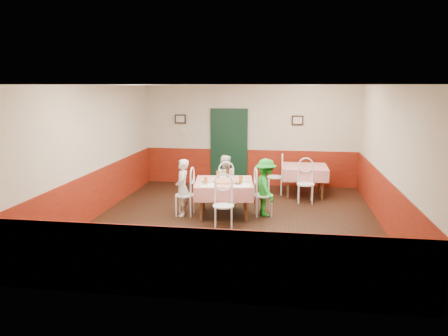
# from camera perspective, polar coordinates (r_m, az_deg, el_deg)

# --- Properties ---
(floor) EXTENTS (7.00, 7.00, 0.00)m
(floor) POSITION_cam_1_polar(r_m,az_deg,el_deg) (9.20, 1.39, -6.91)
(floor) COLOR black
(floor) RESTS_ON ground
(ceiling) EXTENTS (7.00, 7.00, 0.00)m
(ceiling) POSITION_cam_1_polar(r_m,az_deg,el_deg) (8.77, 1.48, 10.80)
(ceiling) COLOR white
(ceiling) RESTS_ON back_wall
(back_wall) EXTENTS (6.00, 0.10, 2.80)m
(back_wall) POSITION_cam_1_polar(r_m,az_deg,el_deg) (12.33, 3.45, 4.24)
(back_wall) COLOR beige
(back_wall) RESTS_ON ground
(front_wall) EXTENTS (6.00, 0.10, 2.80)m
(front_wall) POSITION_cam_1_polar(r_m,az_deg,el_deg) (5.49, -3.10, -3.92)
(front_wall) COLOR beige
(front_wall) RESTS_ON ground
(left_wall) EXTENTS (0.10, 7.00, 2.80)m
(left_wall) POSITION_cam_1_polar(r_m,az_deg,el_deg) (9.71, -16.43, 2.07)
(left_wall) COLOR beige
(left_wall) RESTS_ON ground
(right_wall) EXTENTS (0.10, 7.00, 2.80)m
(right_wall) POSITION_cam_1_polar(r_m,az_deg,el_deg) (9.02, 20.71, 1.18)
(right_wall) COLOR beige
(right_wall) RESTS_ON ground
(wainscot_back) EXTENTS (6.00, 0.03, 1.00)m
(wainscot_back) POSITION_cam_1_polar(r_m,az_deg,el_deg) (12.45, 3.40, 0.11)
(wainscot_back) COLOR maroon
(wainscot_back) RESTS_ON ground
(wainscot_front) EXTENTS (6.00, 0.03, 1.00)m
(wainscot_front) POSITION_cam_1_polar(r_m,az_deg,el_deg) (5.80, -2.98, -12.52)
(wainscot_front) COLOR maroon
(wainscot_front) RESTS_ON ground
(wainscot_left) EXTENTS (0.03, 7.00, 1.00)m
(wainscot_left) POSITION_cam_1_polar(r_m,az_deg,el_deg) (9.87, -16.08, -3.10)
(wainscot_left) COLOR maroon
(wainscot_left) RESTS_ON ground
(wainscot_right) EXTENTS (0.03, 7.00, 1.00)m
(wainscot_right) POSITION_cam_1_polar(r_m,az_deg,el_deg) (9.20, 20.25, -4.35)
(wainscot_right) COLOR maroon
(wainscot_right) RESTS_ON ground
(door) EXTENTS (0.96, 0.06, 2.10)m
(door) POSITION_cam_1_polar(r_m,az_deg,el_deg) (12.39, 0.64, 2.66)
(door) COLOR black
(door) RESTS_ON ground
(picture_left) EXTENTS (0.32, 0.03, 0.26)m
(picture_left) POSITION_cam_1_polar(r_m,az_deg,el_deg) (12.57, -5.72, 6.39)
(picture_left) COLOR black
(picture_left) RESTS_ON back_wall
(picture_right) EXTENTS (0.32, 0.03, 0.26)m
(picture_right) POSITION_cam_1_polar(r_m,az_deg,el_deg) (12.19, 9.58, 6.16)
(picture_right) COLOR black
(picture_right) RESTS_ON back_wall
(thermostat) EXTENTS (0.10, 0.03, 0.10)m
(thermostat) POSITION_cam_1_polar(r_m,az_deg,el_deg) (12.58, -5.25, 4.80)
(thermostat) COLOR white
(thermostat) RESTS_ON back_wall
(main_table) EXTENTS (1.37, 1.37, 0.77)m
(main_table) POSITION_cam_1_polar(r_m,az_deg,el_deg) (9.49, 0.00, -4.01)
(main_table) COLOR red
(main_table) RESTS_ON ground
(second_table) EXTENTS (1.14, 1.14, 0.77)m
(second_table) POSITION_cam_1_polar(r_m,az_deg,el_deg) (11.44, 10.47, -1.64)
(second_table) COLOR red
(second_table) RESTS_ON ground
(chair_left) EXTENTS (0.42, 0.42, 0.90)m
(chair_left) POSITION_cam_1_polar(r_m,az_deg,el_deg) (9.52, -5.13, -3.54)
(chair_left) COLOR white
(chair_left) RESTS_ON ground
(chair_right) EXTENTS (0.50, 0.50, 0.90)m
(chair_right) POSITION_cam_1_polar(r_m,az_deg,el_deg) (9.50, 5.14, -3.57)
(chair_right) COLOR white
(chair_right) RESTS_ON ground
(chair_far) EXTENTS (0.55, 0.55, 0.90)m
(chair_far) POSITION_cam_1_polar(r_m,az_deg,el_deg) (10.29, 0.06, -2.40)
(chair_far) COLOR white
(chair_far) RESTS_ON ground
(chair_near) EXTENTS (0.48, 0.48, 0.90)m
(chair_near) POSITION_cam_1_polar(r_m,az_deg,el_deg) (8.65, -0.07, -4.96)
(chair_near) COLOR white
(chair_near) RESTS_ON ground
(chair_second_a) EXTENTS (0.43, 0.43, 0.90)m
(chair_second_a) POSITION_cam_1_polar(r_m,az_deg,el_deg) (11.42, 6.72, -1.17)
(chair_second_a) COLOR white
(chair_second_a) RESTS_ON ground
(chair_second_b) EXTENTS (0.43, 0.43, 0.90)m
(chair_second_b) POSITION_cam_1_polar(r_m,az_deg,el_deg) (10.69, 10.61, -2.10)
(chair_second_b) COLOR white
(chair_second_b) RESTS_ON ground
(pizza) EXTENTS (0.56, 0.56, 0.03)m
(pizza) POSITION_cam_1_polar(r_m,az_deg,el_deg) (9.31, 0.09, -1.75)
(pizza) COLOR #B74723
(pizza) RESTS_ON main_table
(plate_left) EXTENTS (0.28, 0.28, 0.01)m
(plate_left) POSITION_cam_1_polar(r_m,az_deg,el_deg) (9.42, -2.38, -1.67)
(plate_left) COLOR white
(plate_left) RESTS_ON main_table
(plate_right) EXTENTS (0.28, 0.28, 0.01)m
(plate_right) POSITION_cam_1_polar(r_m,az_deg,el_deg) (9.42, 2.48, -1.67)
(plate_right) COLOR white
(plate_right) RESTS_ON main_table
(plate_far) EXTENTS (0.28, 0.28, 0.01)m
(plate_far) POSITION_cam_1_polar(r_m,az_deg,el_deg) (9.82, 0.01, -1.14)
(plate_far) COLOR white
(plate_far) RESTS_ON main_table
(glass_a) EXTENTS (0.09, 0.09, 0.14)m
(glass_a) POSITION_cam_1_polar(r_m,az_deg,el_deg) (9.12, -2.40, -1.67)
(glass_a) COLOR #BF7219
(glass_a) RESTS_ON main_table
(glass_b) EXTENTS (0.09, 0.09, 0.15)m
(glass_b) POSITION_cam_1_polar(r_m,az_deg,el_deg) (9.19, 2.20, -1.54)
(glass_b) COLOR #BF7219
(glass_b) RESTS_ON main_table
(glass_c) EXTENTS (0.09, 0.09, 0.14)m
(glass_c) POSITION_cam_1_polar(r_m,az_deg,el_deg) (9.79, -0.77, -0.82)
(glass_c) COLOR #BF7219
(glass_c) RESTS_ON main_table
(beer_bottle) EXTENTS (0.08, 0.08, 0.24)m
(beer_bottle) POSITION_cam_1_polar(r_m,az_deg,el_deg) (9.78, 0.48, -0.51)
(beer_bottle) COLOR #381C0A
(beer_bottle) RESTS_ON main_table
(shaker_a) EXTENTS (0.04, 0.04, 0.09)m
(shaker_a) POSITION_cam_1_polar(r_m,az_deg,el_deg) (8.98, -2.74, -2.05)
(shaker_a) COLOR silver
(shaker_a) RESTS_ON main_table
(shaker_b) EXTENTS (0.04, 0.04, 0.09)m
(shaker_b) POSITION_cam_1_polar(r_m,az_deg,el_deg) (8.97, -2.21, -2.06)
(shaker_b) COLOR silver
(shaker_b) RESTS_ON main_table
(shaker_c) EXTENTS (0.04, 0.04, 0.09)m
(shaker_c) POSITION_cam_1_polar(r_m,az_deg,el_deg) (9.04, -2.80, -1.96)
(shaker_c) COLOR #B23319
(shaker_c) RESTS_ON main_table
(menu_left) EXTENTS (0.40, 0.47, 0.00)m
(menu_left) POSITION_cam_1_polar(r_m,az_deg,el_deg) (9.03, -2.07, -2.26)
(menu_left) COLOR white
(menu_left) RESTS_ON main_table
(menu_right) EXTENTS (0.33, 0.42, 0.00)m
(menu_right) POSITION_cam_1_polar(r_m,az_deg,el_deg) (9.04, 2.43, -2.24)
(menu_right) COLOR white
(menu_right) RESTS_ON main_table
(wallet) EXTENTS (0.12, 0.10, 0.02)m
(wallet) POSITION_cam_1_polar(r_m,az_deg,el_deg) (9.10, 1.85, -2.09)
(wallet) COLOR black
(wallet) RESTS_ON main_table
(diner_left) EXTENTS (0.38, 0.50, 1.24)m
(diner_left) POSITION_cam_1_polar(r_m,az_deg,el_deg) (9.48, -5.45, -2.55)
(diner_left) COLOR gray
(diner_left) RESTS_ON ground
(diner_far) EXTENTS (0.61, 0.50, 1.19)m
(diner_far) POSITION_cam_1_polar(r_m,az_deg,el_deg) (10.31, 0.06, -1.57)
(diner_far) COLOR gray
(diner_far) RESTS_ON ground
(diner_right) EXTENTS (0.71, 0.92, 1.25)m
(diner_right) POSITION_cam_1_polar(r_m,az_deg,el_deg) (9.46, 5.47, -2.54)
(diner_right) COLOR gray
(diner_right) RESTS_ON ground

